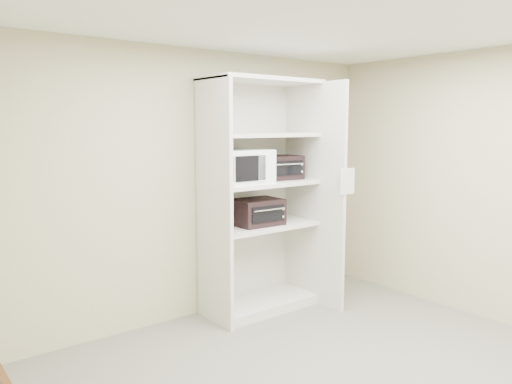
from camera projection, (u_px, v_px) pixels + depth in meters
ceiling at (348, 11)px, 3.30m from camera, size 4.50×4.00×0.01m
wall_back at (195, 185)px, 5.04m from camera, size 4.50×0.02×2.70m
wall_right at (501, 187)px, 4.84m from camera, size 0.02×4.00×2.70m
shelving_unit at (264, 204)px, 5.24m from camera, size 1.24×0.92×2.42m
microwave at (241, 167)px, 4.96m from camera, size 0.57×0.44×0.34m
toaster_oven_upper at (279, 167)px, 5.37m from camera, size 0.47×0.37×0.26m
toaster_oven_lower at (257, 212)px, 5.18m from camera, size 0.50×0.38×0.27m
paper_sign at (348, 181)px, 5.07m from camera, size 0.20×0.01×0.26m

